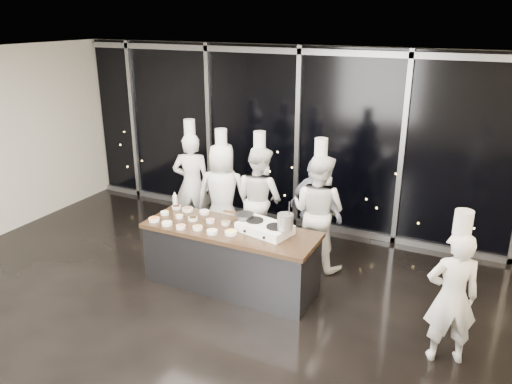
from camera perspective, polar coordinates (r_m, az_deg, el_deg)
ground at (r=6.65m, az=-6.65°, el=-14.12°), size 9.00×9.00×0.00m
room_shell at (r=5.63m, az=-6.02°, el=4.74°), size 9.02×7.02×3.21m
window_wall at (r=8.85m, az=4.85°, el=6.00°), size 8.90×0.11×3.20m
demo_counter at (r=7.09m, az=-2.90°, el=-7.48°), size 2.46×0.86×0.90m
stove at (r=6.74m, az=1.01°, el=-4.12°), size 0.79×0.59×0.14m
frying_pan at (r=6.90m, az=-1.41°, el=-2.66°), size 0.48×0.32×0.04m
stock_pot at (r=6.50m, az=3.36°, el=-3.38°), size 0.25×0.25×0.21m
prep_bowls at (r=7.15m, az=-7.31°, el=-3.20°), size 1.36×0.75×0.05m
squeeze_bottle at (r=7.68m, az=-9.25°, el=-0.89°), size 0.07×0.07×0.25m
chef_far_left at (r=8.67m, az=-7.32°, el=0.97°), size 0.77×0.63×2.04m
chef_left at (r=8.22m, az=-3.86°, el=-0.27°), size 0.98×0.79×1.98m
chef_center at (r=8.02m, az=0.39°, el=-0.74°), size 1.03×0.91×1.98m
guest at (r=7.65m, az=6.79°, el=-2.22°), size 1.08×0.77×1.70m
chef_right at (r=7.53m, az=7.13°, el=-2.16°), size 0.98×0.83×2.01m
chef_side at (r=5.91m, az=21.49°, el=-10.98°), size 0.67×0.56×1.80m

